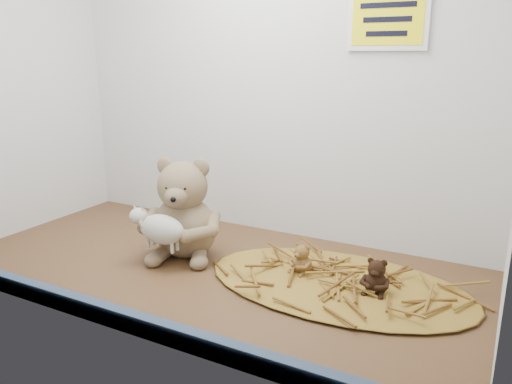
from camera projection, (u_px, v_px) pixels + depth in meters
The scene contains 8 objects.
alcove_shell at pixel (226, 66), 110.18cm from camera, with size 120.40×60.20×90.40cm.
front_rail at pixel (121, 318), 89.51cm from camera, with size 119.28×2.20×3.60cm, color #334763.
straw_bed at pixel (337, 283), 105.88cm from camera, with size 58.13×33.75×1.13cm, color brown.
main_teddy at pixel (184, 207), 119.76cm from camera, with size 19.52×20.60×24.20cm, color #8E7857, non-canonical shape.
toy_lamb at pixel (162, 229), 113.16cm from camera, with size 14.75×9.00×9.53cm, color beige, non-canonical shape.
mini_teddy_tan at pixel (302, 257), 109.52cm from camera, with size 5.48×5.78×6.79cm, color brown, non-canonical shape.
mini_teddy_brown at pixel (376, 275), 100.05cm from camera, with size 5.94×6.27×7.37cm, color black, non-canonical shape.
wall_sign at pixel (388, 20), 111.31cm from camera, with size 16.00×1.20×11.00cm, color yellow.
Camera 1 is at (59.12, -88.25, 47.49)cm, focal length 35.00 mm.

